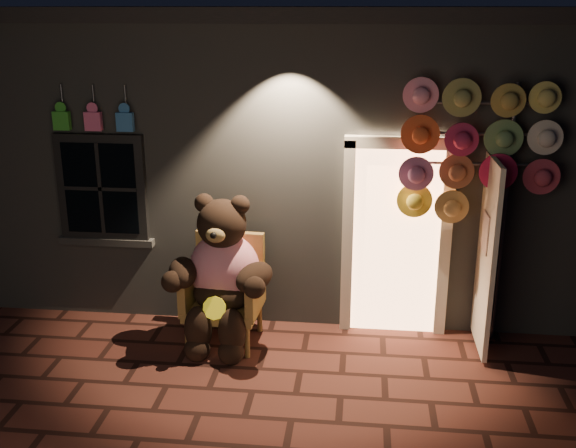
# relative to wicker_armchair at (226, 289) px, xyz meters

# --- Properties ---
(ground) EXTENTS (60.00, 60.00, 0.00)m
(ground) POSITION_rel_wicker_armchair_xyz_m (0.45, -1.05, -0.57)
(ground) COLOR #50271E
(ground) RESTS_ON ground
(shop_building) EXTENTS (7.30, 5.95, 3.51)m
(shop_building) POSITION_rel_wicker_armchair_xyz_m (0.45, 2.94, 1.16)
(shop_building) COLOR slate
(shop_building) RESTS_ON ground
(wicker_armchair) EXTENTS (0.83, 0.76, 1.15)m
(wicker_armchair) POSITION_rel_wicker_armchair_xyz_m (0.00, 0.00, 0.00)
(wicker_armchair) COLOR olive
(wicker_armchair) RESTS_ON ground
(teddy_bear) EXTENTS (1.21, 0.96, 1.66)m
(teddy_bear) POSITION_rel_wicker_armchair_xyz_m (-0.01, -0.15, 0.23)
(teddy_bear) COLOR red
(teddy_bear) RESTS_ON ground
(hat_rack) EXTENTS (1.58, 0.22, 2.79)m
(hat_rack) POSITION_rel_wicker_armchair_xyz_m (2.52, 0.23, 1.56)
(hat_rack) COLOR #59595E
(hat_rack) RESTS_ON ground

